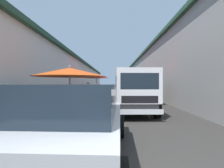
# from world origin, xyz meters

# --- Properties ---
(ground) EXTENTS (90.00, 90.00, 0.00)m
(ground) POSITION_xyz_m (13.50, 0.00, 0.00)
(ground) COLOR #33302D
(building_left_whitewash) EXTENTS (49.80, 7.50, 4.07)m
(building_left_whitewash) POSITION_xyz_m (15.75, 7.19, 2.04)
(building_left_whitewash) COLOR silver
(building_left_whitewash) RESTS_ON ground
(building_right_concrete) EXTENTS (49.80, 7.50, 5.42)m
(building_right_concrete) POSITION_xyz_m (15.75, -7.19, 2.72)
(building_right_concrete) COLOR gray
(building_right_concrete) RESTS_ON ground
(fruit_stall_near_left) EXTENTS (2.16, 2.16, 2.43)m
(fruit_stall_near_left) POSITION_xyz_m (13.67, 1.64, 1.83)
(fruit_stall_near_left) COLOR #9E9EA3
(fruit_stall_near_left) RESTS_ON ground
(fruit_stall_far_left) EXTENTS (2.22, 2.22, 2.39)m
(fruit_stall_far_left) POSITION_xyz_m (14.96, -2.37, 1.86)
(fruit_stall_far_left) COLOR #9E9EA3
(fruit_stall_far_left) RESTS_ON ground
(fruit_stall_near_right) EXTENTS (2.73, 2.73, 2.36)m
(fruit_stall_near_right) POSITION_xyz_m (18.99, -2.03, 1.87)
(fruit_stall_near_right) COLOR #9E9EA3
(fruit_stall_near_right) RESTS_ON ground
(fruit_stall_far_right) EXTENTS (2.51, 2.51, 2.08)m
(fruit_stall_far_right) POSITION_xyz_m (4.01, 1.63, 1.53)
(fruit_stall_far_right) COLOR #9E9EA3
(fruit_stall_far_right) RESTS_ON ground
(fruit_stall_mid_lane) EXTENTS (2.28, 2.28, 2.33)m
(fruit_stall_mid_lane) POSITION_xyz_m (9.63, -1.87, 1.75)
(fruit_stall_mid_lane) COLOR #9E9EA3
(fruit_stall_mid_lane) RESTS_ON ground
(hatchback_car) EXTENTS (3.97, 2.03, 1.45)m
(hatchback_car) POSITION_xyz_m (1.52, 0.81, 0.74)
(hatchback_car) COLOR #ADAFB5
(hatchback_car) RESTS_ON ground
(delivery_truck) EXTENTS (4.96, 2.06, 2.08)m
(delivery_truck) POSITION_xyz_m (6.14, -0.87, 1.04)
(delivery_truck) COLOR black
(delivery_truck) RESTS_ON ground
(vendor_by_crates) EXTENTS (0.43, 0.52, 1.57)m
(vendor_by_crates) POSITION_xyz_m (5.44, -1.48, 0.90)
(vendor_by_crates) COLOR #665B4C
(vendor_by_crates) RESTS_ON ground
(vendor_in_shade) EXTENTS (0.57, 0.43, 1.66)m
(vendor_in_shade) POSITION_xyz_m (17.89, 3.10, 0.96)
(vendor_in_shade) COLOR navy
(vendor_in_shade) RESTS_ON ground
(parked_scooter) EXTENTS (1.68, 0.51, 1.14)m
(parked_scooter) POSITION_xyz_m (8.97, 1.76, 0.45)
(parked_scooter) COLOR black
(parked_scooter) RESTS_ON ground
(plastic_stool) EXTENTS (0.30, 0.30, 0.43)m
(plastic_stool) POSITION_xyz_m (14.01, -1.46, 0.33)
(plastic_stool) COLOR #1E8C3F
(plastic_stool) RESTS_ON ground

